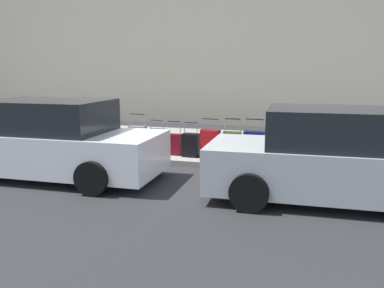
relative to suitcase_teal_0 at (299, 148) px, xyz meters
name	(u,v)px	position (x,y,z in m)	size (l,w,h in m)	color
ground_plane	(125,163)	(4.06, 0.54, -0.48)	(40.00, 40.00, 0.00)	#28282B
sidewalk_curb	(161,142)	(4.06, -1.96, -0.41)	(18.00, 5.00, 0.14)	gray
suitcase_teal_0	(299,148)	(0.00, 0.00, 0.00)	(0.50, 0.23, 0.97)	#0F606B
suitcase_silver_1	(276,148)	(0.51, -0.08, -0.04)	(0.40, 0.27, 0.84)	#9EA0A8
suitcase_navy_2	(254,146)	(1.01, -0.02, 0.00)	(0.49, 0.25, 0.99)	navy
suitcase_olive_3	(232,145)	(1.54, -0.06, -0.01)	(0.43, 0.21, 0.97)	#59601E
suitcase_red_4	(210,144)	(2.05, 0.04, 0.00)	(0.47, 0.26, 0.97)	red
suitcase_black_5	(191,145)	(2.55, 0.02, -0.05)	(0.40, 0.28, 0.86)	black
suitcase_maroon_6	(174,144)	(3.00, -0.06, -0.07)	(0.39, 0.21, 0.86)	maroon
suitcase_teal_7	(157,141)	(3.47, -0.11, -0.02)	(0.42, 0.24, 0.87)	#0F606B
suitcase_silver_8	(138,139)	(3.97, -0.03, 0.01)	(0.46, 0.21, 1.01)	#9EA0A8
fire_hydrant	(111,136)	(4.72, -0.03, 0.05)	(0.39, 0.21, 0.75)	#D89E0C
bollard_post	(87,134)	(5.33, 0.12, 0.11)	(0.16, 0.16, 0.91)	brown
parked_car_silver_0	(334,159)	(-0.63, 2.14, 0.27)	(4.33, 2.09, 1.61)	#B2B5BA
parked_car_white_1	(50,141)	(5.00, 2.14, 0.28)	(4.75, 2.13, 1.63)	silver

